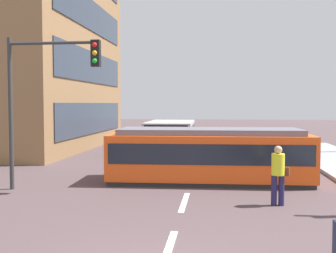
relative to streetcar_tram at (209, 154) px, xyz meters
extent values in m
plane|color=#4F3F41|center=(-0.65, 0.68, -1.00)|extent=(120.00, 120.00, 0.00)
cube|color=silver|center=(-0.65, -7.32, -0.99)|extent=(0.16, 2.40, 0.01)
cube|color=silver|center=(-0.65, -3.32, -0.99)|extent=(0.16, 2.40, 0.01)
cube|color=silver|center=(-0.65, 6.00, -0.99)|extent=(0.16, 2.40, 0.01)
cube|color=silver|center=(-0.65, 12.00, -0.99)|extent=(0.16, 2.40, 0.01)
cube|color=#2D3847|center=(-7.52, 10.67, 0.92)|extent=(0.06, 12.99, 1.92)
cube|color=#2D3847|center=(-7.52, 10.67, 4.12)|extent=(0.06, 12.99, 1.92)
cube|color=#2D3847|center=(-7.52, 10.67, 7.32)|extent=(0.06, 12.99, 1.92)
cube|color=#F35219|center=(0.00, 0.00, -0.06)|extent=(7.26, 2.71, 1.59)
cube|color=#2D2D2D|center=(0.00, 0.00, -0.92)|extent=(7.12, 2.58, 0.15)
cube|color=slate|center=(0.00, 0.00, 0.84)|extent=(6.53, 2.32, 0.20)
cube|color=#1E232D|center=(0.00, 0.00, 0.13)|extent=(6.98, 2.74, 0.70)
cube|color=#B1A9B1|center=(-2.35, 8.49, 0.06)|extent=(2.58, 5.20, 1.53)
cube|color=black|center=(-2.32, 5.96, 0.29)|extent=(2.25, 0.15, 0.92)
cube|color=black|center=(-2.35, 8.49, 0.34)|extent=(2.61, 4.42, 0.61)
cylinder|color=black|center=(-2.33, 6.84, -0.55)|extent=(2.56, 0.94, 0.90)
cylinder|color=black|center=(-2.38, 10.14, -0.55)|extent=(2.56, 0.94, 0.90)
cylinder|color=#26204E|center=(1.86, -3.39, -0.57)|extent=(0.16, 0.16, 0.85)
cylinder|color=#26204E|center=(2.06, -3.39, -0.57)|extent=(0.16, 0.16, 0.85)
cylinder|color=yellow|center=(1.96, -3.39, 0.15)|extent=(0.36, 0.36, 0.60)
sphere|color=tan|center=(1.96, -3.39, 0.56)|extent=(0.22, 0.22, 0.22)
cube|color=#5F2B1F|center=(2.18, -3.34, -0.05)|extent=(0.22, 0.17, 0.24)
cylinder|color=#333333|center=(-6.47, -2.13, 1.49)|extent=(0.14, 0.14, 4.98)
cylinder|color=#333333|center=(-5.03, -2.13, 3.78)|extent=(2.90, 0.10, 0.10)
cube|color=black|center=(-3.58, -2.13, 3.43)|extent=(0.28, 0.24, 0.84)
sphere|color=red|center=(-3.58, -2.26, 3.68)|extent=(0.16, 0.16, 0.16)
sphere|color=gold|center=(-3.58, -2.26, 3.43)|extent=(0.16, 0.16, 0.16)
sphere|color=green|center=(-3.58, -2.26, 3.18)|extent=(0.16, 0.16, 0.16)
camera|label=1|loc=(0.28, -15.25, 1.84)|focal=44.99mm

